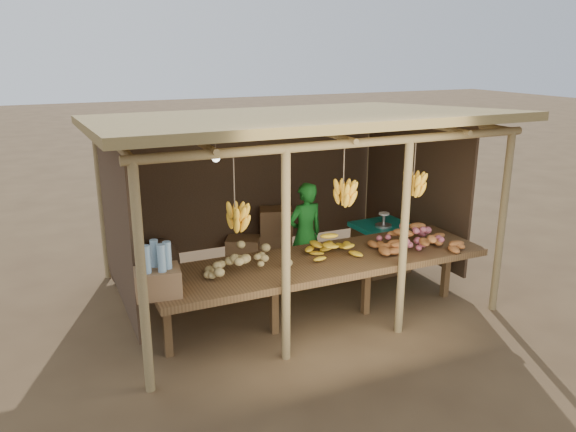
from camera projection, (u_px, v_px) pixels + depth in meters
name	position (u px, v px, depth m)	size (l,w,h in m)	color
ground	(288.00, 292.00, 7.43)	(60.00, 60.00, 0.00)	brown
stall_structure	(287.00, 149.00, 6.82)	(4.70, 3.50, 2.43)	olive
counter	(322.00, 264.00, 6.39)	(3.90, 1.05, 0.80)	brown
potato_heap	(244.00, 254.00, 6.01)	(0.93, 0.56, 0.36)	tan
sweet_potato_heap	(420.00, 236.00, 6.58)	(1.03, 0.62, 0.36)	#A45E2A
onion_heap	(414.00, 233.00, 6.70)	(0.87, 0.52, 0.36)	#C05D6D
banana_pile	(331.00, 241.00, 6.42)	(0.57, 0.34, 0.35)	yellow
tomato_basin	(147.00, 267.00, 5.90)	(0.38, 0.38, 0.20)	navy
bottle_box	(157.00, 275.00, 5.38)	(0.46, 0.38, 0.54)	brown
vendor	(305.00, 235.00, 7.46)	(0.52, 0.34, 1.43)	#186F1F
tarp_crate	(381.00, 246.00, 8.06)	(0.79, 0.69, 0.91)	brown
carton_stack	(265.00, 239.00, 8.44)	(1.13, 0.55, 0.78)	brown
burlap_sacks	(145.00, 260.00, 7.72)	(0.96, 0.50, 0.68)	#463120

